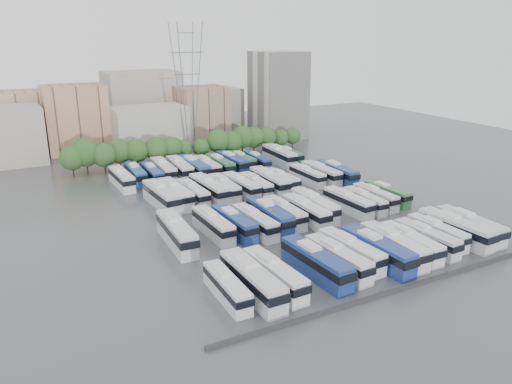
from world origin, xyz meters
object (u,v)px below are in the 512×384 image
bus_r1_s7 (306,211)px  bus_r2_s9 (281,180)px  bus_r0_s12 (456,229)px  bus_r2_s5 (224,187)px  bus_r0_s0 (227,287)px  bus_r3_s13 (289,155)px  bus_r1_s5 (269,215)px  bus_r2_s3 (193,193)px  bus_r3_s7 (220,165)px  bus_r1_s3 (234,223)px  bus_r1_s4 (255,222)px  bus_r3_s9 (242,160)px  bus_r3_s4 (180,168)px  bus_r0_s10 (426,238)px  apartment_tower (278,95)px  bus_r2_s2 (175,193)px  bus_r3_s3 (163,170)px  bus_r3_s12 (279,155)px  bus_r2_s1 (161,196)px  bus_r2_s13 (337,172)px  bus_r2_s11 (307,175)px  bus_r1_s12 (375,197)px  bus_r0_s11 (437,232)px  bus_r2_s4 (209,189)px  bus_r1_s0 (177,232)px  bus_r2_s12 (321,173)px  bus_r0_s9 (410,243)px  bus_r3_s5 (194,167)px  bus_r2_s7 (256,185)px  bus_r0_s7 (377,250)px  bus_r2_s8 (270,181)px  bus_r3_s2 (152,174)px  bus_r3_s10 (258,161)px  bus_r1_s13 (387,193)px  bus_r0_s6 (351,251)px  bus_r0_s13 (470,226)px  bus_r0_s1 (252,280)px  bus_r2_s6 (241,186)px  bus_r1_s10 (348,202)px  bus_r0_s4 (316,263)px  bus_r1_s6 (284,212)px  bus_r1_s8 (314,205)px  bus_r0_s5 (338,258)px  bus_r0_s8 (394,245)px

bus_r1_s7 → bus_r2_s9: size_ratio=1.10×
bus_r0_s12 → bus_r2_s5: 44.06m
bus_r0_s0 → bus_r3_s13: 69.51m
bus_r1_s5 → bus_r2_s9: bus_r1_s5 is taller
bus_r2_s3 → bus_r3_s7: bearing=49.9°
bus_r2_s9 → bus_r1_s3: bearing=-140.4°
bus_r1_s4 → bus_r3_s9: bus_r1_s4 is taller
bus_r3_s4 → bus_r0_s10: bearing=-67.4°
apartment_tower → bus_r3_s9: apartment_tower is taller
bus_r2_s2 → bus_r3_s3: size_ratio=1.00×
bus_r3_s12 → bus_r3_s13: (3.16, 0.52, -0.39)m
bus_r3_s3 → bus_r3_s4: (3.57, -0.79, 0.03)m
bus_r2_s1 → bus_r3_s12: bearing=22.6°
bus_r2_s13 → bus_r3_s13: bus_r2_s13 is taller
bus_r1_s5 → bus_r2_s11: (19.97, 18.57, -0.25)m
bus_r1_s12 → bus_r1_s3: bearing=-179.8°
bus_r1_s5 → bus_r0_s11: bearing=-41.1°
bus_r2_s4 → bus_r1_s0: bearing=-128.3°
bus_r0_s10 → bus_r2_s12: size_ratio=0.93×
bus_r1_s3 → bus_r3_s9: bearing=59.1°
bus_r0_s9 → bus_r3_s4: size_ratio=0.88×
bus_r3_s5 → bus_r2_s7: bearing=-69.3°
bus_r0_s7 → bus_r1_s5: size_ratio=1.03×
bus_r3_s12 → bus_r2_s5: bearing=-141.1°
apartment_tower → bus_r2_s8: size_ratio=1.94×
bus_r2_s12 → bus_r3_s2: bearing=152.0°
bus_r3_s10 → bus_r1_s13: bearing=-71.2°
apartment_tower → bus_r0_s6: bearing=-113.6°
bus_r0_s13 → bus_r1_s12: size_ratio=1.15×
bus_r0_s1 → bus_r2_s12: 52.08m
bus_r2_s5 → bus_r3_s13: 31.54m
bus_r2_s11 → bus_r2_s9: bearing=-178.0°
bus_r0_s13 → bus_r2_s9: size_ratio=1.13×
bus_r1_s12 → bus_r0_s12: bearing=-90.5°
bus_r2_s6 → bus_r2_s8: size_ratio=0.92×
bus_r1_s10 → bus_r3_s3: size_ratio=0.91×
bus_r0_s4 → bus_r2_s9: bus_r0_s4 is taller
bus_r0_s1 → bus_r1_s6: bus_r0_s1 is taller
bus_r1_s10 → bus_r2_s7: (-9.70, 17.73, -0.10)m
bus_r2_s7 → bus_r1_s7: bearing=-88.3°
bus_r1_s10 → bus_r3_s9: 37.35m
bus_r1_s0 → bus_r1_s10: size_ratio=1.14×
bus_r1_s7 → bus_r2_s12: 24.95m
bus_r1_s8 → bus_r2_s4: (-12.96, 17.83, 0.08)m
bus_r1_s5 → bus_r2_s7: 18.66m
bus_r1_s12 → bus_r1_s13: 3.38m
bus_r0_s5 → bus_r2_s9: (13.07, 37.10, -0.17)m
bus_r2_s2 → bus_r2_s13: bearing=-5.6°
bus_r0_s10 → bus_r0_s13: (9.77, 0.19, 0.16)m
bus_r3_s10 → bus_r0_s8: bearing=-94.5°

